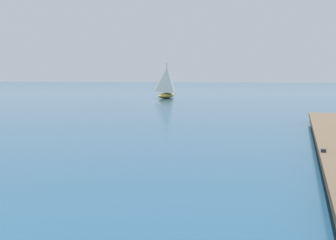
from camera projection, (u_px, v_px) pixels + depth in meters
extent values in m
cylinder|color=#4C3D2D|center=(333.00, 128.00, 18.45)|extent=(0.36, 0.36, 0.29)
cylinder|color=#4C3D2D|center=(327.00, 119.00, 22.81)|extent=(0.36, 0.36, 0.29)
cube|color=#333338|center=(323.00, 150.00, 10.79)|extent=(0.13, 0.21, 0.08)
ellipsoid|color=gold|center=(166.00, 95.00, 48.16)|extent=(1.32, 4.77, 0.60)
cylinder|color=#B2ADA3|center=(167.00, 78.00, 48.08)|extent=(0.08, 0.08, 3.19)
cone|color=silver|center=(166.00, 80.00, 47.76)|extent=(2.74, 2.49, 2.94)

